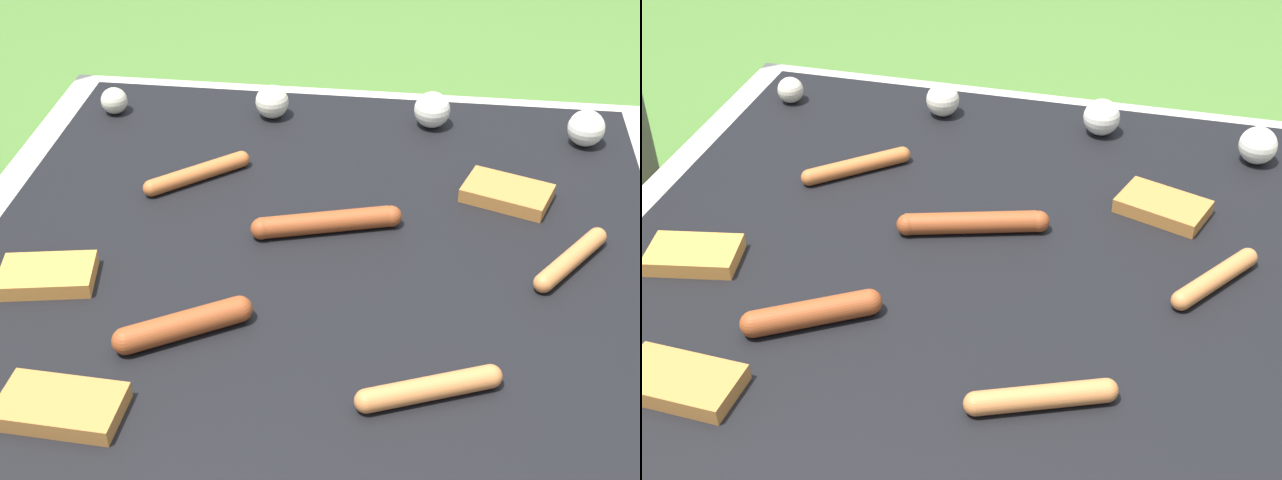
# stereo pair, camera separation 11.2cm
# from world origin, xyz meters

# --- Properties ---
(ground_plane) EXTENTS (14.00, 14.00, 0.00)m
(ground_plane) POSITION_xyz_m (0.00, 0.00, 0.00)
(ground_plane) COLOR #47702D
(grill) EXTENTS (0.99, 0.99, 0.44)m
(grill) POSITION_xyz_m (0.00, 0.00, 0.22)
(grill) COLOR #B2AA9E
(grill) RESTS_ON ground_plane
(sausage_back_center) EXTENTS (0.19, 0.08, 0.03)m
(sausage_back_center) POSITION_xyz_m (0.00, 0.05, 0.45)
(sausage_back_center) COLOR #93421E
(sausage_back_center) RESTS_ON grill
(sausage_mid_right) EXTENTS (0.13, 0.12, 0.02)m
(sausage_mid_right) POSITION_xyz_m (-0.19, 0.15, 0.45)
(sausage_mid_right) COLOR #B7602D
(sausage_mid_right) RESTS_ON grill
(sausage_front_left) EXTENTS (0.10, 0.13, 0.02)m
(sausage_front_left) POSITION_xyz_m (0.31, 0.01, 0.45)
(sausage_front_left) COLOR #C6753D
(sausage_front_left) RESTS_ON grill
(sausage_back_right) EXTENTS (0.15, 0.08, 0.03)m
(sausage_back_right) POSITION_xyz_m (0.14, -0.24, 0.45)
(sausage_back_right) COLOR #C6753D
(sausage_back_right) RESTS_ON grill
(sausage_front_center) EXTENTS (0.14, 0.10, 0.03)m
(sausage_front_center) POSITION_xyz_m (-0.13, -0.17, 0.45)
(sausage_front_center) COLOR #93421E
(sausage_front_center) RESTS_ON grill
(bread_slice_right) EXTENTS (0.13, 0.11, 0.02)m
(bread_slice_right) POSITION_xyz_m (0.24, 0.15, 0.45)
(bread_slice_right) COLOR #B27033
(bread_slice_right) RESTS_ON grill
(bread_slice_center) EXTENTS (0.13, 0.08, 0.02)m
(bread_slice_center) POSITION_xyz_m (-0.23, -0.30, 0.45)
(bread_slice_center) COLOR #B27033
(bread_slice_center) RESTS_ON grill
(bread_slice_left) EXTENTS (0.12, 0.09, 0.02)m
(bread_slice_left) POSITION_xyz_m (-0.32, -0.10, 0.45)
(bread_slice_left) COLOR #D18438
(bread_slice_left) RESTS_ON grill
(mushroom_row) EXTENTS (0.79, 0.08, 0.06)m
(mushroom_row) POSITION_xyz_m (0.07, 0.34, 0.46)
(mushroom_row) COLOR beige
(mushroom_row) RESTS_ON grill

